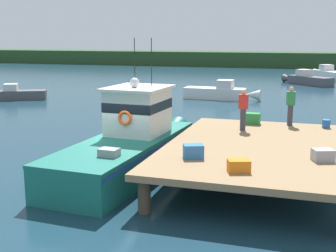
% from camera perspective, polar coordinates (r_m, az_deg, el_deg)
% --- Properties ---
extents(ground_plane, '(200.00, 200.00, 0.00)m').
position_cam_1_polar(ground_plane, '(17.10, -5.14, -5.17)').
color(ground_plane, '#193847').
extents(dock, '(6.00, 9.00, 1.20)m').
position_cam_1_polar(dock, '(15.66, 11.25, -2.82)').
color(dock, '#4C3D2D').
rests_on(dock, ground).
extents(main_fishing_boat, '(2.99, 9.89, 4.80)m').
position_cam_1_polar(main_fishing_boat, '(16.61, -4.68, -2.06)').
color(main_fishing_boat, '#196B5B').
rests_on(main_fishing_boat, ground).
extents(crate_single_by_cleat, '(0.71, 0.61, 0.33)m').
position_cam_1_polar(crate_single_by_cleat, '(12.45, 9.01, -4.99)').
color(crate_single_by_cleat, orange).
rests_on(crate_single_by_cleat, dock).
extents(crate_stack_mid_dock, '(0.72, 0.63, 0.42)m').
position_cam_1_polar(crate_stack_mid_dock, '(13.66, 3.26, -3.23)').
color(crate_stack_mid_dock, '#3370B2').
rests_on(crate_stack_mid_dock, dock).
extents(crate_single_far, '(0.72, 0.63, 0.36)m').
position_cam_1_polar(crate_single_far, '(14.09, 19.16, -3.52)').
color(crate_single_far, '#9E9EA3').
rests_on(crate_single_far, dock).
extents(crate_stack_near_edge, '(0.62, 0.47, 0.47)m').
position_cam_1_polar(crate_stack_near_edge, '(19.27, 10.74, 0.94)').
color(crate_stack_near_edge, '#2D8442').
rests_on(crate_stack_near_edge, dock).
extents(bait_bucket, '(0.32, 0.32, 0.34)m').
position_cam_1_polar(bait_bucket, '(19.24, 19.53, 0.27)').
color(bait_bucket, '#2866B2').
rests_on(bait_bucket, dock).
extents(deckhand_by_the_boat, '(0.36, 0.22, 1.63)m').
position_cam_1_polar(deckhand_by_the_boat, '(19.24, 15.37, 2.60)').
color(deckhand_by_the_boat, '#383842').
rests_on(deckhand_by_the_boat, dock).
extents(deckhand_further_back, '(0.36, 0.22, 1.63)m').
position_cam_1_polar(deckhand_further_back, '(17.81, 9.58, 2.18)').
color(deckhand_further_back, '#383842').
rests_on(deckhand_further_back, dock).
extents(moored_boat_far_left, '(3.93, 6.23, 1.61)m').
position_cam_1_polar(moored_boat_far_left, '(56.84, 19.71, 6.30)').
color(moored_boat_far_left, white).
rests_on(moored_boat_far_left, ground).
extents(moored_boat_off_the_point, '(6.06, 1.75, 1.53)m').
position_cam_1_polar(moored_boat_off_the_point, '(35.71, 6.64, 4.27)').
color(moored_boat_off_the_point, white).
rests_on(moored_boat_off_the_point, ground).
extents(moored_boat_mid_harbor, '(4.80, 3.13, 1.25)m').
position_cam_1_polar(moored_boat_mid_harbor, '(37.19, -18.84, 3.87)').
color(moored_boat_mid_harbor, '#4C4C51').
rests_on(moored_boat_mid_harbor, ground).
extents(moored_boat_near_channel, '(5.33, 5.00, 1.55)m').
position_cam_1_polar(moored_boat_near_channel, '(48.56, 17.29, 5.68)').
color(moored_boat_near_channel, '#4C4C51').
rests_on(moored_boat_near_channel, ground).
extents(mooring_buoy_spare_mooring, '(0.45, 0.45, 0.45)m').
position_cam_1_polar(mooring_buoy_spare_mooring, '(40.28, -2.81, 4.69)').
color(mooring_buoy_spare_mooring, red).
rests_on(mooring_buoy_spare_mooring, ground).
extents(far_shoreline, '(120.00, 8.00, 2.40)m').
position_cam_1_polar(far_shoreline, '(77.47, 12.88, 8.30)').
color(far_shoreline, '#284723').
rests_on(far_shoreline, ground).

